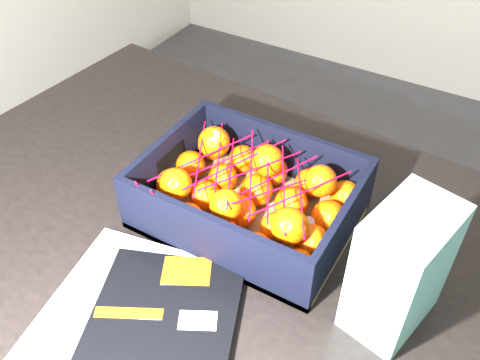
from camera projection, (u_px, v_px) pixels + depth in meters
The scene contains 6 objects.
table at pixel (222, 258), 0.98m from camera, with size 1.26×0.90×0.75m.
magazine_stack at pixel (138, 324), 0.75m from camera, with size 0.35×0.34×0.02m.
produce_crate at pixel (249, 202), 0.90m from camera, with size 0.35×0.27×0.11m.
clementine_heap at pixel (249, 197), 0.89m from camera, with size 0.34×0.24×0.10m.
mesh_net at pixel (242, 176), 0.86m from camera, with size 0.29×0.24×0.09m.
retail_carton at pixel (400, 269), 0.71m from camera, with size 0.09×0.14×0.21m, color white.
Camera 1 is at (0.05, -0.72, 1.42)m, focal length 38.97 mm.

